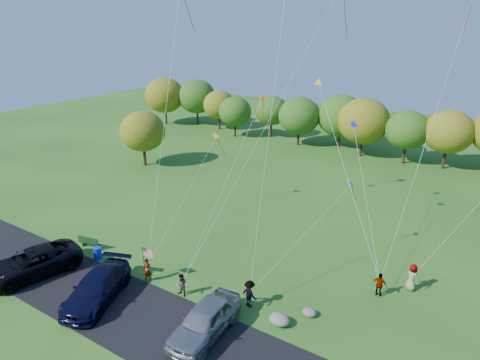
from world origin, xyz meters
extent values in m
plane|color=#235518|center=(0.00, 0.00, 0.00)|extent=(140.00, 140.00, 0.00)
cube|color=black|center=(0.00, -4.00, 0.03)|extent=(44.00, 6.00, 0.06)
cylinder|color=#3D2616|center=(-35.16, 36.65, 1.17)|extent=(0.36, 0.36, 2.34)
ellipsoid|color=#3B5D17|center=(-35.16, 36.65, 4.37)|extent=(6.24, 6.24, 5.61)
cylinder|color=#3D2616|center=(-29.86, 38.16, 1.11)|extent=(0.36, 0.36, 2.22)
ellipsoid|color=#264F15|center=(-29.86, 38.16, 4.13)|extent=(5.86, 5.86, 5.28)
cylinder|color=#3D2616|center=(-25.10, 37.88, 1.15)|extent=(0.36, 0.36, 2.30)
ellipsoid|color=#3B5D17|center=(-25.10, 37.88, 3.95)|extent=(5.06, 5.06, 4.55)
cylinder|color=#3D2616|center=(-19.38, 36.28, 1.38)|extent=(0.36, 0.36, 2.76)
ellipsoid|color=#3B5D17|center=(-19.38, 36.28, 4.80)|extent=(6.29, 6.29, 5.66)
cylinder|color=#3D2616|center=(-15.38, 39.01, 1.36)|extent=(0.36, 0.36, 2.72)
ellipsoid|color=#264F15|center=(-15.38, 39.01, 4.59)|extent=(5.76, 5.76, 5.18)
cylinder|color=#3D2616|center=(-10.42, 37.01, 1.17)|extent=(0.36, 0.36, 2.34)
ellipsoid|color=#264F15|center=(-10.42, 37.01, 4.56)|extent=(6.83, 6.83, 6.14)
cylinder|color=#3D2616|center=(-5.42, 37.92, 1.11)|extent=(0.36, 0.36, 2.23)
ellipsoid|color=#3B5D17|center=(-5.42, 37.92, 4.02)|extent=(5.50, 5.50, 4.95)
cylinder|color=#3D2616|center=(0.54, 36.95, 1.17)|extent=(0.36, 0.36, 2.33)
ellipsoid|color=#3B5D17|center=(0.54, 36.95, 4.49)|extent=(6.63, 6.63, 5.97)
cylinder|color=#3D2616|center=(4.56, 36.30, 1.21)|extent=(0.36, 0.36, 2.42)
ellipsoid|color=#264F15|center=(4.56, 36.30, 4.68)|extent=(6.96, 6.96, 6.27)
cylinder|color=#3D2616|center=(10.39, 39.24, 1.27)|extent=(0.36, 0.36, 2.55)
ellipsoid|color=#3B5D17|center=(10.39, 39.24, 4.29)|extent=(5.37, 5.37, 4.83)
cylinder|color=#3D2616|center=(-22.00, 18.00, 1.30)|extent=(0.36, 0.36, 2.60)
ellipsoid|color=#3B5D17|center=(-22.00, 18.00, 4.42)|extent=(5.60, 5.60, 5.04)
imported|color=black|center=(-10.83, -4.71, 1.00)|extent=(4.68, 7.32, 1.88)
imported|color=black|center=(-4.45, -4.20, 0.97)|extent=(4.58, 6.75, 1.81)
imported|color=gray|center=(3.53, -2.99, 1.03)|extent=(2.66, 5.82, 1.93)
imported|color=#4C4C59|center=(-3.24, -0.80, 0.88)|extent=(0.76, 0.67, 1.76)
imported|color=#4C4C59|center=(-0.08, -0.80, 0.82)|extent=(0.84, 0.68, 1.65)
imported|color=#4C4C59|center=(4.31, 0.73, 0.93)|extent=(1.33, 0.94, 1.86)
imported|color=#4C4C59|center=(11.04, 6.40, 0.85)|extent=(1.00, 0.43, 1.70)
imported|color=#4C4C59|center=(12.69, 8.30, 0.97)|extent=(1.13, 1.04, 1.94)
cube|color=#163C1A|center=(-10.53, 0.13, 0.44)|extent=(1.88, 0.55, 0.06)
cube|color=#163C1A|center=(-10.53, -0.06, 0.76)|extent=(1.87, 0.48, 0.58)
cube|color=#163C1A|center=(-11.32, 0.13, 0.22)|extent=(0.19, 0.48, 0.44)
cube|color=#163C1A|center=(-9.73, 0.13, 0.22)|extent=(0.19, 0.48, 0.44)
cylinder|color=#0E1DD9|center=(-8.73, -0.63, 0.46)|extent=(0.62, 0.62, 0.92)
cylinder|color=black|center=(-3.68, -0.64, 1.28)|extent=(0.05, 0.05, 2.56)
cube|color=red|center=(-3.22, -0.64, 2.20)|extent=(0.92, 0.62, 0.02)
cube|color=navy|center=(-3.50, -0.63, 2.39)|extent=(0.37, 0.02, 0.29)
ellipsoid|color=gray|center=(6.77, 0.19, 0.34)|extent=(1.34, 1.05, 0.67)
ellipsoid|color=slate|center=(7.98, 1.94, 0.23)|extent=(0.89, 0.74, 0.47)
cone|color=gold|center=(2.57, 14.06, 12.65)|extent=(0.80, 0.46, 0.71)
cube|color=#EAFF15|center=(-6.69, 12.44, 7.24)|extent=(0.72, 0.28, 0.68)
cube|color=#1522D7|center=(5.61, 14.72, 9.43)|extent=(0.71, 0.29, 0.73)
cone|color=#BC410D|center=(-2.86, 14.42, 10.88)|extent=(0.86, 0.67, 0.73)
cube|color=#162CCD|center=(7.20, 10.42, 6.00)|extent=(0.41, 0.40, 0.52)
camera|label=1|loc=(16.32, -19.06, 17.48)|focal=32.00mm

